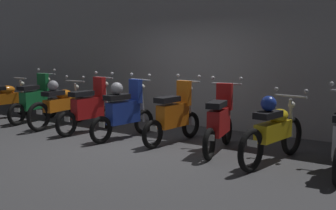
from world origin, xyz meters
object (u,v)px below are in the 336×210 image
at_px(motorbike_slot_0, 2,98).
at_px(motorbike_slot_2, 60,104).
at_px(motorbike_slot_6, 220,122).
at_px(motorbike_slot_5, 174,115).
at_px(motorbike_slot_7, 274,130).
at_px(motorbike_slot_4, 124,110).
at_px(motorbike_slot_1, 35,100).
at_px(motorbike_slot_3, 89,108).

height_order(motorbike_slot_0, motorbike_slot_2, motorbike_slot_2).
relative_size(motorbike_slot_2, motorbike_slot_6, 1.17).
relative_size(motorbike_slot_0, motorbike_slot_5, 1.16).
bearing_deg(motorbike_slot_7, motorbike_slot_5, 172.26).
distance_m(motorbike_slot_4, motorbike_slot_7, 3.07).
xyz_separation_m(motorbike_slot_6, motorbike_slot_7, (1.03, -0.18, 0.00)).
bearing_deg(motorbike_slot_7, motorbike_slot_6, 170.09).
bearing_deg(motorbike_slot_2, motorbike_slot_7, -1.74).
distance_m(motorbike_slot_1, motorbike_slot_4, 3.09).
distance_m(motorbike_slot_0, motorbike_slot_2, 2.05).
xyz_separation_m(motorbike_slot_3, motorbike_slot_4, (1.02, -0.05, 0.04)).
bearing_deg(motorbike_slot_6, motorbike_slot_7, -9.91).
bearing_deg(motorbike_slot_6, motorbike_slot_4, -175.58).
distance_m(motorbike_slot_0, motorbike_slot_1, 1.04).
distance_m(motorbike_slot_2, motorbike_slot_4, 2.05).
relative_size(motorbike_slot_4, motorbike_slot_6, 1.01).
bearing_deg(motorbike_slot_0, motorbike_slot_1, 12.92).
bearing_deg(motorbike_slot_0, motorbike_slot_4, -0.06).
xyz_separation_m(motorbike_slot_1, motorbike_slot_5, (4.10, 0.02, 0.00)).
distance_m(motorbike_slot_1, motorbike_slot_5, 4.10).
height_order(motorbike_slot_4, motorbike_slot_5, same).
distance_m(motorbike_slot_5, motorbike_slot_6, 1.02).
height_order(motorbike_slot_3, motorbike_slot_5, same).
xyz_separation_m(motorbike_slot_4, motorbike_slot_6, (2.03, 0.16, -0.04)).
relative_size(motorbike_slot_0, motorbike_slot_2, 1.00).
relative_size(motorbike_slot_1, motorbike_slot_3, 1.00).
height_order(motorbike_slot_3, motorbike_slot_4, same).
relative_size(motorbike_slot_6, motorbike_slot_7, 0.86).
xyz_separation_m(motorbike_slot_4, motorbike_slot_7, (3.07, -0.02, -0.04)).
height_order(motorbike_slot_2, motorbike_slot_5, motorbike_slot_5).
relative_size(motorbike_slot_0, motorbike_slot_3, 1.16).
bearing_deg(motorbike_slot_5, motorbike_slot_2, -177.73).
bearing_deg(motorbike_slot_1, motorbike_slot_4, -4.41).
bearing_deg(motorbike_slot_0, motorbike_slot_6, 1.43).
xyz_separation_m(motorbike_slot_1, motorbike_slot_4, (3.08, -0.24, 0.04)).
xyz_separation_m(motorbike_slot_1, motorbike_slot_7, (6.14, -0.26, 0.00)).
bearing_deg(motorbike_slot_3, motorbike_slot_1, 174.84).
distance_m(motorbike_slot_3, motorbike_slot_6, 3.06).
relative_size(motorbike_slot_3, motorbike_slot_6, 1.01).
height_order(motorbike_slot_6, motorbike_slot_7, motorbike_slot_6).
height_order(motorbike_slot_0, motorbike_slot_7, motorbike_slot_7).
relative_size(motorbike_slot_1, motorbike_slot_4, 1.00).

